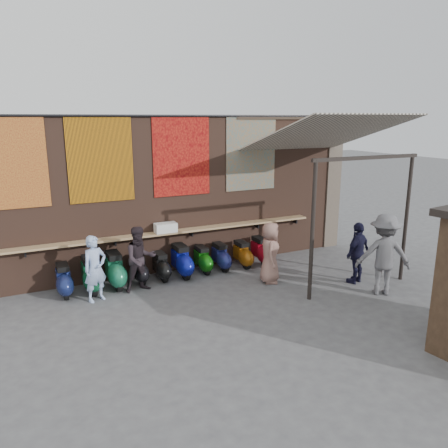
% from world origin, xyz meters
% --- Properties ---
extents(ground, '(70.00, 70.00, 0.00)m').
position_xyz_m(ground, '(0.00, 0.00, 0.00)').
color(ground, '#474749').
rests_on(ground, ground).
extents(brick_wall, '(10.00, 0.40, 4.00)m').
position_xyz_m(brick_wall, '(0.00, 2.70, 2.00)').
color(brick_wall, brown).
rests_on(brick_wall, ground).
extents(pier_right, '(0.50, 0.50, 4.00)m').
position_xyz_m(pier_right, '(5.20, 2.70, 2.00)').
color(pier_right, '#4C4238').
rests_on(pier_right, ground).
extents(eating_counter, '(8.00, 0.32, 0.05)m').
position_xyz_m(eating_counter, '(0.00, 2.33, 1.10)').
color(eating_counter, '#9E7A51').
rests_on(eating_counter, brick_wall).
extents(shelf_box, '(0.55, 0.29, 0.24)m').
position_xyz_m(shelf_box, '(-0.24, 2.30, 1.24)').
color(shelf_box, white).
rests_on(shelf_box, eating_counter).
extents(tapestry_redgold, '(1.50, 0.02, 2.00)m').
position_xyz_m(tapestry_redgold, '(-3.60, 2.48, 3.00)').
color(tapestry_redgold, maroon).
rests_on(tapestry_redgold, brick_wall).
extents(tapestry_sun, '(1.50, 0.02, 2.00)m').
position_xyz_m(tapestry_sun, '(-1.70, 2.48, 3.00)').
color(tapestry_sun, orange).
rests_on(tapestry_sun, brick_wall).
extents(tapestry_orange, '(1.50, 0.02, 2.00)m').
position_xyz_m(tapestry_orange, '(0.30, 2.48, 3.00)').
color(tapestry_orange, '#AF2415').
rests_on(tapestry_orange, brick_wall).
extents(tapestry_multi, '(1.50, 0.02, 2.00)m').
position_xyz_m(tapestry_multi, '(2.30, 2.48, 3.00)').
color(tapestry_multi, '#22697F').
rests_on(tapestry_multi, brick_wall).
extents(hang_rail, '(9.50, 0.06, 0.06)m').
position_xyz_m(hang_rail, '(0.00, 2.47, 3.98)').
color(hang_rail, black).
rests_on(hang_rail, brick_wall).
extents(scooter_stool_0, '(0.34, 0.77, 0.73)m').
position_xyz_m(scooter_stool_0, '(-2.78, 1.98, 0.36)').
color(scooter_stool_0, navy).
rests_on(scooter_stool_0, ground).
extents(scooter_stool_1, '(0.39, 0.87, 0.82)m').
position_xyz_m(scooter_stool_1, '(-2.19, 1.95, 0.41)').
color(scooter_stool_1, '#10512D').
rests_on(scooter_stool_1, ground).
extents(scooter_stool_2, '(0.40, 0.89, 0.84)m').
position_xyz_m(scooter_stool_2, '(-1.63, 1.98, 0.42)').
color(scooter_stool_2, '#1C714D').
rests_on(scooter_stool_2, ground).
extents(scooter_stool_3, '(0.32, 0.72, 0.68)m').
position_xyz_m(scooter_stool_3, '(-1.03, 2.05, 0.34)').
color(scooter_stool_3, black).
rests_on(scooter_stool_3, ground).
extents(scooter_stool_4, '(0.32, 0.71, 0.68)m').
position_xyz_m(scooter_stool_4, '(-0.48, 2.00, 0.34)').
color(scooter_stool_4, black).
rests_on(scooter_stool_4, ground).
extents(scooter_stool_5, '(0.38, 0.86, 0.81)m').
position_xyz_m(scooter_stool_5, '(0.05, 1.98, 0.41)').
color(scooter_stool_5, navy).
rests_on(scooter_stool_5, ground).
extents(scooter_stool_6, '(0.32, 0.72, 0.68)m').
position_xyz_m(scooter_stool_6, '(0.65, 2.05, 0.34)').
color(scooter_stool_6, '#105B0D').
rests_on(scooter_stool_6, ground).
extents(scooter_stool_7, '(0.33, 0.73, 0.70)m').
position_xyz_m(scooter_stool_7, '(1.17, 2.03, 0.35)').
color(scooter_stool_7, navy).
rests_on(scooter_stool_7, ground).
extents(scooter_stool_8, '(0.33, 0.73, 0.69)m').
position_xyz_m(scooter_stool_8, '(1.79, 1.97, 0.35)').
color(scooter_stool_8, '#80440B').
rests_on(scooter_stool_8, ground).
extents(scooter_stool_9, '(0.35, 0.78, 0.74)m').
position_xyz_m(scooter_stool_9, '(2.36, 1.95, 0.37)').
color(scooter_stool_9, maroon).
rests_on(scooter_stool_9, ground).
extents(diner_left, '(0.63, 0.53, 1.48)m').
position_xyz_m(diner_left, '(-2.17, 1.40, 0.74)').
color(diner_left, '#A0BAEA').
rests_on(diner_left, ground).
extents(diner_right, '(0.80, 0.65, 1.54)m').
position_xyz_m(diner_right, '(-1.13, 1.53, 0.77)').
color(diner_right, black).
rests_on(diner_right, ground).
extents(shopper_navy, '(0.96, 0.62, 1.51)m').
position_xyz_m(shopper_navy, '(3.75, -0.26, 0.76)').
color(shopper_navy, black).
rests_on(shopper_navy, ground).
extents(shopper_grey, '(1.39, 1.24, 1.87)m').
position_xyz_m(shopper_grey, '(3.79, -1.04, 0.93)').
color(shopper_grey, '#5C5B60').
rests_on(shopper_grey, ground).
extents(shopper_tan, '(0.77, 0.87, 1.50)m').
position_xyz_m(shopper_tan, '(1.86, 0.69, 0.75)').
color(shopper_tan, '#8D655A').
rests_on(shopper_tan, ground).
extents(awning_canvas, '(3.20, 3.28, 0.97)m').
position_xyz_m(awning_canvas, '(3.50, 0.90, 3.55)').
color(awning_canvas, beige).
rests_on(awning_canvas, brick_wall).
extents(awning_ledger, '(3.30, 0.08, 0.12)m').
position_xyz_m(awning_ledger, '(3.50, 2.49, 3.95)').
color(awning_ledger, '#33261C').
rests_on(awning_ledger, brick_wall).
extents(awning_header, '(3.00, 0.08, 0.08)m').
position_xyz_m(awning_header, '(3.50, -0.60, 3.08)').
color(awning_header, black).
rests_on(awning_header, awning_post_left).
extents(awning_post_left, '(0.09, 0.09, 3.10)m').
position_xyz_m(awning_post_left, '(2.10, -0.60, 1.55)').
color(awning_post_left, black).
rests_on(awning_post_left, ground).
extents(awning_post_right, '(0.09, 0.09, 3.10)m').
position_xyz_m(awning_post_right, '(4.90, -0.60, 1.55)').
color(awning_post_right, black).
rests_on(awning_post_right, ground).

